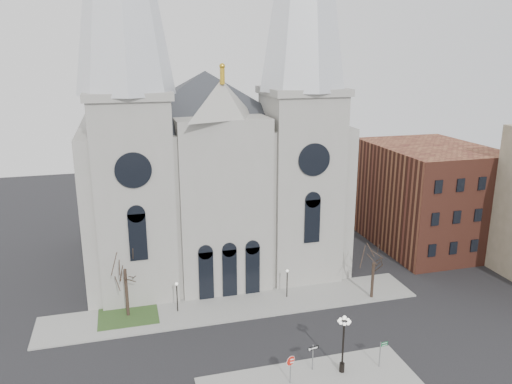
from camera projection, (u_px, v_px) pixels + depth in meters
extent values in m
plane|color=black|center=(264.00, 368.00, 42.86)|extent=(160.00, 160.00, 0.00)
cube|color=gray|center=(235.00, 306.00, 53.06)|extent=(40.00, 6.00, 0.14)
cube|color=#2A481E|center=(128.00, 316.00, 51.18)|extent=(6.00, 5.00, 0.18)
cube|color=gray|center=(208.00, 190.00, 64.58)|extent=(30.00, 24.00, 18.00)
pyramid|color=#2D3035|center=(205.00, 71.00, 60.53)|extent=(33.00, 26.40, 6.00)
cube|color=gray|center=(134.00, 198.00, 53.73)|extent=(8.00, 8.00, 22.00)
cylinder|color=black|center=(133.00, 170.00, 48.89)|extent=(3.60, 0.30, 3.60)
cube|color=gray|center=(300.00, 186.00, 58.56)|extent=(8.00, 8.00, 22.00)
cylinder|color=black|center=(314.00, 160.00, 53.72)|extent=(3.60, 0.30, 3.60)
cube|color=gray|center=(224.00, 206.00, 55.09)|extent=(10.00, 5.00, 19.50)
pyramid|color=gray|center=(222.00, 99.00, 51.92)|extent=(11.00, 5.00, 4.00)
cube|color=brown|center=(427.00, 196.00, 69.04)|extent=(14.00, 18.00, 14.00)
cylinder|color=black|center=(127.00, 293.00, 50.50)|extent=(0.32, 0.32, 5.25)
cylinder|color=black|center=(372.00, 281.00, 54.47)|extent=(0.32, 0.32, 4.20)
cylinder|color=black|center=(177.00, 298.00, 51.57)|extent=(0.12, 0.12, 3.00)
sphere|color=white|center=(176.00, 284.00, 51.14)|extent=(0.32, 0.32, 0.32)
cylinder|color=black|center=(287.00, 284.00, 54.63)|extent=(0.12, 0.12, 3.00)
sphere|color=white|center=(287.00, 271.00, 54.19)|extent=(0.32, 0.32, 0.32)
cylinder|color=slate|center=(290.00, 370.00, 40.37)|extent=(0.10, 0.10, 2.43)
cylinder|color=red|center=(291.00, 361.00, 40.14)|extent=(0.85, 0.05, 0.85)
cylinder|color=white|center=(291.00, 361.00, 40.14)|extent=(0.91, 0.03, 0.91)
cube|color=white|center=(291.00, 359.00, 40.10)|extent=(0.47, 0.02, 0.11)
cube|color=white|center=(291.00, 362.00, 40.18)|extent=(0.53, 0.02, 0.11)
cylinder|color=black|center=(343.00, 347.00, 41.49)|extent=(0.16, 0.16, 4.65)
cylinder|color=black|center=(342.00, 367.00, 42.01)|extent=(0.44, 0.44, 0.81)
sphere|color=white|center=(345.00, 317.00, 40.74)|extent=(0.32, 0.32, 0.32)
cylinder|color=slate|center=(313.00, 357.00, 42.08)|extent=(0.10, 0.10, 2.36)
cube|color=black|center=(313.00, 348.00, 41.84)|extent=(1.03, 0.19, 0.34)
cylinder|color=slate|center=(380.00, 354.00, 42.49)|extent=(0.10, 0.10, 2.37)
cube|color=#0D5F2D|center=(384.00, 343.00, 42.35)|extent=(0.67, 0.12, 0.16)
cube|color=#0D5F2D|center=(384.00, 345.00, 42.41)|extent=(0.67, 0.12, 0.16)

